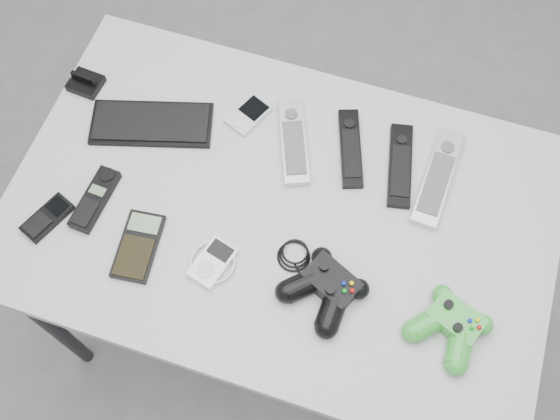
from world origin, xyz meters
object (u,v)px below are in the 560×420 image
(remote_silver_b, at_px, (438,177))
(mobile_phone, at_px, (47,218))
(controller_green, at_px, (451,325))
(remote_black_b, at_px, (400,165))
(remote_silver_a, at_px, (294,141))
(remote_black_a, at_px, (351,148))
(cordless_handset, at_px, (95,199))
(mp3_player, at_px, (212,262))
(controller_black, at_px, (326,287))
(pda, at_px, (248,115))
(desk, at_px, (281,223))
(calculator, at_px, (138,246))
(pda_keyboard, at_px, (152,123))

(remote_silver_b, distance_m, mobile_phone, 0.86)
(controller_green, bearing_deg, remote_black_b, 140.53)
(remote_silver_a, bearing_deg, remote_black_a, -11.42)
(remote_silver_a, height_order, cordless_handset, same)
(remote_black_a, xyz_separation_m, mp3_player, (-0.20, -0.36, -0.00))
(mobile_phone, relative_size, controller_black, 0.43)
(remote_silver_b, bearing_deg, pda, 179.89)
(cordless_handset, height_order, controller_green, controller_green)
(cordless_handset, xyz_separation_m, mp3_player, (0.30, -0.06, -0.00))
(desk, height_order, remote_black_b, remote_black_b)
(remote_silver_b, relative_size, mp3_player, 2.41)
(remote_black_a, relative_size, controller_black, 0.76)
(remote_silver_a, bearing_deg, mobile_phone, -164.38)
(desk, bearing_deg, remote_silver_b, 30.43)
(remote_silver_a, xyz_separation_m, remote_silver_b, (0.33, 0.01, 0.00))
(cordless_handset, distance_m, controller_green, 0.80)
(remote_silver_b, bearing_deg, desk, -146.59)
(remote_black_b, relative_size, remote_silver_b, 0.83)
(calculator, bearing_deg, controller_green, -3.65)
(mp3_player, distance_m, controller_black, 0.24)
(pda, bearing_deg, remote_silver_b, 20.36)
(remote_black_a, height_order, controller_green, controller_green)
(pda, height_order, mp3_player, mp3_player)
(pda_keyboard, xyz_separation_m, mobile_phone, (-0.12, -0.29, 0.00))
(remote_black_a, bearing_deg, mp3_player, -138.15)
(remote_black_a, height_order, controller_black, controller_black)
(pda_keyboard, bearing_deg, mp3_player, -63.63)
(remote_black_a, relative_size, remote_black_b, 0.96)
(mobile_phone, xyz_separation_m, cordless_handset, (0.08, 0.07, 0.00))
(pda, bearing_deg, mp3_player, -58.70)
(remote_black_b, xyz_separation_m, remote_silver_b, (0.09, -0.00, 0.00))
(pda_keyboard, relative_size, remote_black_a, 1.39)
(remote_silver_a, distance_m, controller_black, 0.36)
(desk, distance_m, controller_green, 0.44)
(calculator, relative_size, mp3_player, 1.50)
(pda, distance_m, cordless_handset, 0.40)
(remote_black_a, xyz_separation_m, controller_black, (0.04, -0.34, 0.02))
(pda_keyboard, relative_size, cordless_handset, 1.81)
(pda_keyboard, relative_size, controller_black, 1.06)
(pda, distance_m, controller_black, 0.46)
(desk, distance_m, calculator, 0.32)
(calculator, height_order, controller_black, controller_black)
(pda_keyboard, relative_size, calculator, 1.79)
(remote_silver_b, bearing_deg, controller_black, -113.28)
(remote_black_a, height_order, cordless_handset, cordless_handset)
(cordless_handset, bearing_deg, remote_silver_b, 25.83)
(remote_black_a, bearing_deg, pda, 158.23)
(mobile_phone, xyz_separation_m, mp3_player, (0.38, 0.02, -0.00))
(cordless_handset, xyz_separation_m, calculator, (0.13, -0.07, -0.00))
(pda, bearing_deg, cordless_handset, -104.52)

